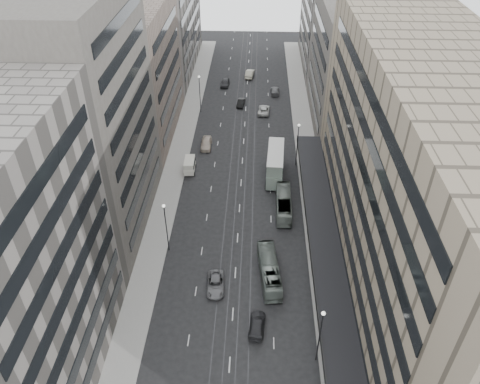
# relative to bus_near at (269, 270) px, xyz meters

# --- Properties ---
(ground) EXTENTS (220.00, 220.00, 0.00)m
(ground) POSITION_rel_bus_near_xyz_m (-4.55, -7.34, -1.36)
(ground) COLOR black
(ground) RESTS_ON ground
(sidewalk_right) EXTENTS (4.00, 125.00, 0.15)m
(sidewalk_right) POSITION_rel_bus_near_xyz_m (7.45, 30.16, -1.28)
(sidewalk_right) COLOR gray
(sidewalk_right) RESTS_ON ground
(sidewalk_left) EXTENTS (4.00, 125.00, 0.15)m
(sidewalk_left) POSITION_rel_bus_near_xyz_m (-16.55, 30.16, -1.28)
(sidewalk_left) COLOR gray
(sidewalk_left) RESTS_ON ground
(department_store) EXTENTS (19.20, 60.00, 30.00)m
(department_store) POSITION_rel_bus_near_xyz_m (16.90, 0.66, 13.59)
(department_store) COLOR #786A57
(department_store) RESTS_ON ground
(building_right_mid) EXTENTS (15.00, 28.00, 24.00)m
(building_right_mid) POSITION_rel_bus_near_xyz_m (16.95, 44.66, 10.64)
(building_right_mid) COLOR #46423D
(building_right_mid) RESTS_ON ground
(building_right_far) EXTENTS (15.00, 32.00, 28.00)m
(building_right_far) POSITION_rel_bus_near_xyz_m (16.95, 74.66, 12.64)
(building_right_far) COLOR slate
(building_right_far) RESTS_ON ground
(building_left_b) EXTENTS (15.00, 26.00, 34.00)m
(building_left_b) POSITION_rel_bus_near_xyz_m (-26.05, 11.66, 15.64)
(building_left_b) COLOR #46423D
(building_left_b) RESTS_ON ground
(building_left_c) EXTENTS (15.00, 28.00, 25.00)m
(building_left_c) POSITION_rel_bus_near_xyz_m (-26.05, 38.66, 11.14)
(building_left_c) COLOR #6B5C53
(building_left_c) RESTS_ON ground
(building_left_d) EXTENTS (15.00, 38.00, 28.00)m
(building_left_d) POSITION_rel_bus_near_xyz_m (-26.05, 71.66, 12.64)
(building_left_d) COLOR slate
(building_left_d) RESTS_ON ground
(lamp_right_near) EXTENTS (0.44, 0.44, 8.32)m
(lamp_right_near) POSITION_rel_bus_near_xyz_m (5.15, -12.34, 3.85)
(lamp_right_near) COLOR #262628
(lamp_right_near) RESTS_ON ground
(lamp_right_far) EXTENTS (0.44, 0.44, 8.32)m
(lamp_right_far) POSITION_rel_bus_near_xyz_m (5.15, 27.66, 3.85)
(lamp_right_far) COLOR #262628
(lamp_right_far) RESTS_ON ground
(lamp_left_near) EXTENTS (0.44, 0.44, 8.32)m
(lamp_left_near) POSITION_rel_bus_near_xyz_m (-14.25, 4.66, 3.85)
(lamp_left_near) COLOR #262628
(lamp_left_near) RESTS_ON ground
(lamp_left_far) EXTENTS (0.44, 0.44, 8.32)m
(lamp_left_far) POSITION_rel_bus_near_xyz_m (-14.25, 47.66, 3.85)
(lamp_left_far) COLOR #262628
(lamp_left_far) RESTS_ON ground
(bus_near) EXTENTS (3.35, 9.93, 2.71)m
(bus_near) POSITION_rel_bus_near_xyz_m (0.00, 0.00, 0.00)
(bus_near) COLOR slate
(bus_near) RESTS_ON ground
(bus_far) EXTENTS (2.36, 9.63, 2.68)m
(bus_far) POSITION_rel_bus_near_xyz_m (2.42, 14.48, -0.02)
(bus_far) COLOR gray
(bus_far) RESTS_ON ground
(double_decker) EXTENTS (3.41, 9.68, 5.22)m
(double_decker) POSITION_rel_bus_near_xyz_m (1.22, 23.63, 1.46)
(double_decker) COLOR slate
(double_decker) RESTS_ON ground
(panel_van) EXTENTS (1.99, 3.89, 2.42)m
(panel_van) POSITION_rel_bus_near_xyz_m (-13.75, 24.81, -0.02)
(panel_van) COLOR silver
(panel_van) RESTS_ON ground
(sedan_2) EXTENTS (2.55, 4.96, 1.34)m
(sedan_2) POSITION_rel_bus_near_xyz_m (-7.01, -2.12, -0.69)
(sedan_2) COLOR slate
(sedan_2) RESTS_ON ground
(sedan_3) EXTENTS (2.26, 4.74, 1.33)m
(sedan_3) POSITION_rel_bus_near_xyz_m (-1.54, -8.31, -0.69)
(sedan_3) COLOR black
(sedan_3) RESTS_ON ground
(sedan_4) EXTENTS (2.04, 4.99, 1.70)m
(sedan_4) POSITION_rel_bus_near_xyz_m (-11.63, 33.16, -0.51)
(sedan_4) COLOR #B9A999
(sedan_4) RESTS_ON ground
(sedan_5) EXTENTS (1.93, 4.24, 1.35)m
(sedan_5) POSITION_rel_bus_near_xyz_m (-5.68, 51.14, -0.68)
(sedan_5) COLOR black
(sedan_5) RESTS_ON ground
(sedan_6) EXTENTS (2.76, 5.25, 1.41)m
(sedan_6) POSITION_rel_bus_near_xyz_m (-0.60, 47.81, -0.65)
(sedan_6) COLOR beige
(sedan_6) RESTS_ON ground
(sedan_7) EXTENTS (1.94, 4.75, 1.38)m
(sedan_7) POSITION_rel_bus_near_xyz_m (1.97, 57.77, -0.67)
(sedan_7) COLOR #57585A
(sedan_7) RESTS_ON ground
(sedan_8) EXTENTS (2.18, 4.76, 1.58)m
(sedan_8) POSITION_rel_bus_near_xyz_m (-9.85, 61.62, -0.56)
(sedan_8) COLOR #27272A
(sedan_8) RESTS_ON ground
(sedan_9) EXTENTS (2.42, 5.37, 1.71)m
(sedan_9) POSITION_rel_bus_near_xyz_m (-4.06, 67.18, -0.50)
(sedan_9) COLOR #A19C85
(sedan_9) RESTS_ON ground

